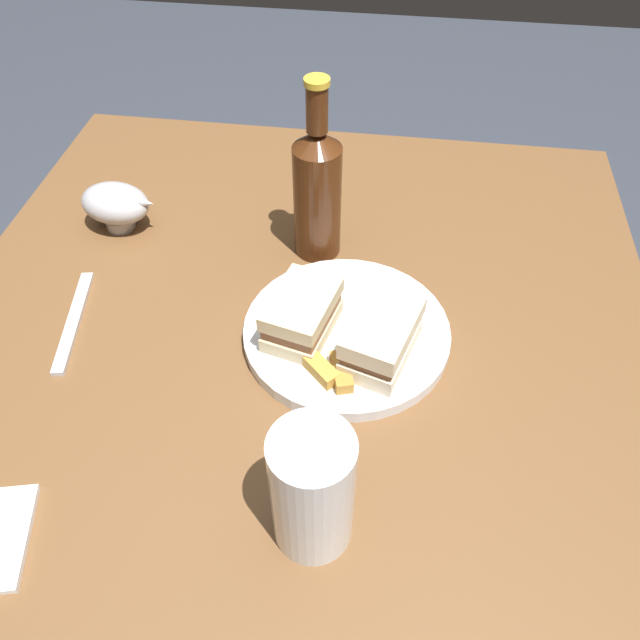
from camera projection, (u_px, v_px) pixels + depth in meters
The scene contains 12 objects.
ground_plane at pixel (305, 561), 1.36m from camera, with size 6.00×6.00×0.00m, color #333842.
dining_table at pixel (301, 475), 1.09m from camera, with size 1.00×0.95×0.74m, color brown.
plate at pixel (346, 335), 0.80m from camera, with size 0.26×0.26×0.02m, color white.
sandwich_half_left at pixel (302, 314), 0.78m from camera, with size 0.12×0.09×0.06m.
sandwich_half_right at pixel (382, 337), 0.75m from camera, with size 0.13×0.10×0.06m.
potato_wedge_front at pixel (303, 337), 0.78m from camera, with size 0.04×0.02×0.02m, color gold.
potato_wedge_middle at pixel (341, 372), 0.74m from camera, with size 0.05×0.02×0.02m, color #B77F33.
potato_wedge_back at pixel (321, 370), 0.74m from camera, with size 0.05×0.02×0.02m, color gold.
pint_glass at pixel (312, 496), 0.59m from camera, with size 0.08×0.08×0.15m.
gravy_boat at pixel (116, 204), 0.94m from camera, with size 0.09×0.12×0.07m.
cider_bottle at pixel (317, 190), 0.86m from camera, with size 0.07×0.07×0.26m.
fork at pixel (74, 321), 0.83m from camera, with size 0.18×0.02×0.01m, color silver.
Camera 1 is at (0.54, 0.11, 1.35)m, focal length 35.36 mm.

